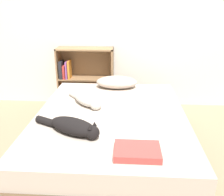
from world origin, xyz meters
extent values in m
plane|color=#997F60|center=(0.00, 0.00, 0.00)|extent=(8.00, 8.00, 0.00)
cube|color=silver|center=(0.00, 1.37, 1.25)|extent=(8.00, 0.06, 2.50)
cube|color=brown|center=(0.00, 0.00, 0.13)|extent=(1.44, 1.87, 0.27)
cube|color=#C1B2A3|center=(0.00, 0.00, 0.36)|extent=(1.40, 1.81, 0.18)
ellipsoid|color=#B29E8E|center=(0.02, 0.76, 0.52)|extent=(0.50, 0.30, 0.14)
ellipsoid|color=beige|center=(-0.26, 0.19, 0.51)|extent=(0.38, 0.40, 0.13)
sphere|color=beige|center=(-0.16, 0.07, 0.51)|extent=(0.12, 0.12, 0.12)
cone|color=beige|center=(-0.13, 0.10, 0.57)|extent=(0.04, 0.04, 0.03)
cone|color=beige|center=(-0.18, 0.05, 0.57)|extent=(0.04, 0.04, 0.03)
cylinder|color=beige|center=(-0.43, 0.38, 0.48)|extent=(0.16, 0.17, 0.06)
ellipsoid|color=black|center=(-0.28, -0.41, 0.51)|extent=(0.47, 0.35, 0.13)
sphere|color=black|center=(-0.11, -0.49, 0.50)|extent=(0.11, 0.11, 0.11)
cone|color=black|center=(-0.10, -0.46, 0.56)|extent=(0.04, 0.04, 0.03)
cone|color=black|center=(-0.12, -0.51, 0.56)|extent=(0.04, 0.04, 0.03)
cylinder|color=black|center=(-0.54, -0.28, 0.48)|extent=(0.20, 0.14, 0.06)
cube|color=#8E6B47|center=(-0.81, 1.20, 0.43)|extent=(0.02, 0.26, 0.85)
cube|color=#8E6B47|center=(-0.06, 1.20, 0.43)|extent=(0.02, 0.26, 0.85)
cube|color=#8E6B47|center=(-0.44, 1.20, 0.01)|extent=(0.77, 0.26, 0.02)
cube|color=#8E6B47|center=(-0.44, 1.20, 0.84)|extent=(0.77, 0.26, 0.02)
cube|color=#8E6B47|center=(-0.44, 1.20, 0.43)|extent=(0.73, 0.26, 0.02)
cube|color=#8E6B47|center=(-0.44, 1.32, 0.43)|extent=(0.77, 0.02, 0.85)
cube|color=#232328|center=(-0.77, 1.16, 0.55)|extent=(0.04, 0.16, 0.24)
cube|color=#B7332D|center=(-0.72, 1.16, 0.53)|extent=(0.03, 0.16, 0.18)
cube|color=#8C4C99|center=(-0.69, 1.16, 0.55)|extent=(0.02, 0.16, 0.24)
cube|color=orange|center=(-0.65, 1.16, 0.56)|extent=(0.03, 0.16, 0.25)
cube|color=#B2423D|center=(0.23, -0.67, 0.47)|extent=(0.32, 0.23, 0.05)
camera|label=1|loc=(0.14, -2.15, 1.44)|focal=40.00mm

